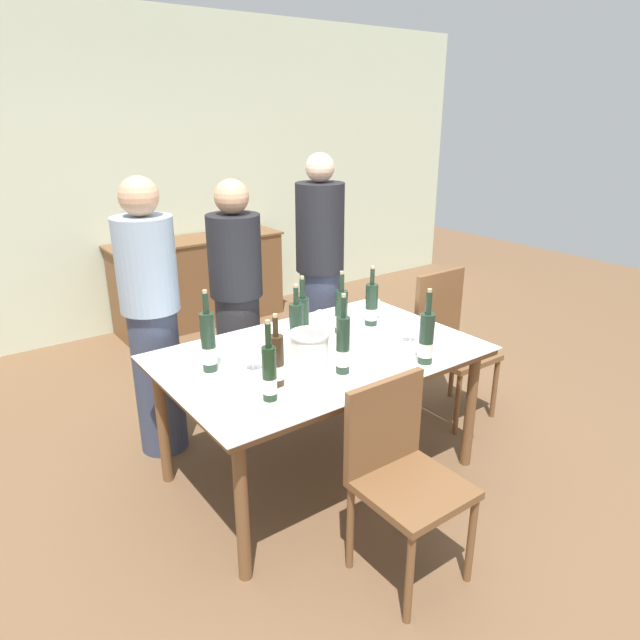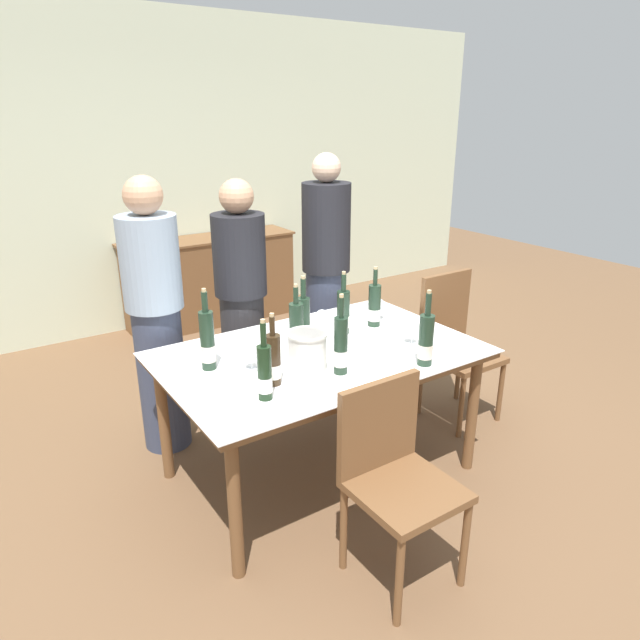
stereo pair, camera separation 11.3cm
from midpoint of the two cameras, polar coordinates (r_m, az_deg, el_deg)
ground_plane at (r=3.40m, az=-0.98°, el=-14.87°), size 12.00×12.00×0.00m
back_wall at (r=5.49m, az=-19.69°, el=13.33°), size 8.00×0.10×2.80m
sideboard_cabinet at (r=5.59m, az=-12.52°, el=3.79°), size 1.64×0.46×0.83m
dining_table at (r=3.06m, az=-1.06°, el=-4.36°), size 1.66×1.07×0.75m
ice_bucket at (r=2.75m, az=-2.24°, el=-3.22°), size 0.20×0.20×0.21m
wine_bottle_0 at (r=2.74m, az=1.13°, el=-2.68°), size 0.07×0.07×0.40m
wine_bottle_1 at (r=2.64m, az=-5.61°, el=-4.17°), size 0.07×0.07×0.35m
wine_bottle_2 at (r=2.96m, az=-3.46°, el=-1.07°), size 0.08×0.08×0.38m
wine_bottle_3 at (r=3.37m, az=4.22°, el=1.43°), size 0.07×0.07×0.36m
wine_bottle_4 at (r=2.83m, az=-12.22°, el=-2.30°), size 0.07×0.07×0.42m
wine_bottle_5 at (r=3.11m, az=-2.82°, el=-0.11°), size 0.07×0.07×0.38m
wine_bottle_6 at (r=3.25m, az=1.14°, el=0.75°), size 0.08×0.08×0.37m
wine_bottle_7 at (r=2.89m, az=9.49°, el=-1.89°), size 0.08×0.08×0.39m
wine_bottle_8 at (r=2.51m, az=-6.38°, el=-5.38°), size 0.07×0.07×0.38m
wine_glass_0 at (r=2.81m, az=-7.90°, el=-3.36°), size 0.08×0.08×0.13m
wine_glass_1 at (r=3.25m, az=-1.00°, el=0.30°), size 0.07×0.07×0.14m
wine_glass_2 at (r=3.48m, az=4.60°, el=1.49°), size 0.08×0.08×0.13m
wine_glass_3 at (r=3.14m, az=8.06°, el=-0.64°), size 0.08×0.08×0.14m
chair_near_front at (r=2.54m, az=6.70°, el=-14.36°), size 0.42×0.42×0.89m
chair_right_end at (r=3.88m, az=11.87°, el=-1.61°), size 0.42×0.42×0.96m
person_host at (r=3.40m, az=-17.35°, el=-0.16°), size 0.33×0.33×1.64m
person_guest_left at (r=3.66m, az=-9.15°, el=1.41°), size 0.33×0.33×1.58m
person_guest_right at (r=3.98m, az=-0.82°, el=4.17°), size 0.33×0.33×1.70m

